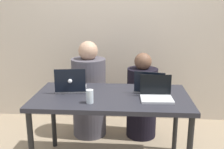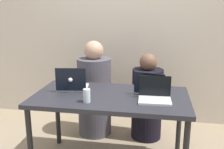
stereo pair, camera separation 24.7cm
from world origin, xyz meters
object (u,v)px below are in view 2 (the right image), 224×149
at_px(laptop_back_right, 151,89).
at_px(laptop_back_left, 72,85).
at_px(person_on_left, 95,94).
at_px(person_on_right, 147,101).
at_px(laptop_front_right, 155,95).
at_px(water_glass_left, 87,96).

bearing_deg(laptop_back_right, laptop_back_left, 14.47).
height_order(person_on_left, person_on_right, person_on_left).
relative_size(laptop_back_left, laptop_front_right, 1.12).
distance_m(laptop_back_right, water_glass_left, 0.63).
height_order(person_on_left, laptop_front_right, person_on_left).
bearing_deg(water_glass_left, laptop_back_left, 126.65).
relative_size(person_on_right, laptop_front_right, 3.56).
xyz_separation_m(person_on_right, laptop_back_left, (-0.72, -0.56, 0.34)).
xyz_separation_m(laptop_front_right, water_glass_left, (-0.58, -0.15, 0.01)).
height_order(person_on_left, laptop_back_right, person_on_left).
distance_m(person_on_right, laptop_back_left, 0.97).
xyz_separation_m(person_on_left, water_glass_left, (0.15, -0.88, 0.28)).
distance_m(person_on_left, laptop_front_right, 1.06).
xyz_separation_m(person_on_left, laptop_front_right, (0.73, -0.73, 0.27)).
bearing_deg(laptop_back_right, person_on_left, -25.45).
relative_size(person_on_left, person_on_right, 1.13).
bearing_deg(person_on_left, person_on_right, -173.76).
height_order(person_on_right, water_glass_left, person_on_right).
bearing_deg(laptop_back_right, person_on_right, -71.75).
distance_m(person_on_right, water_glass_left, 1.06).
relative_size(laptop_back_left, water_glass_left, 2.76).
bearing_deg(laptop_front_right, person_on_right, 94.88).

